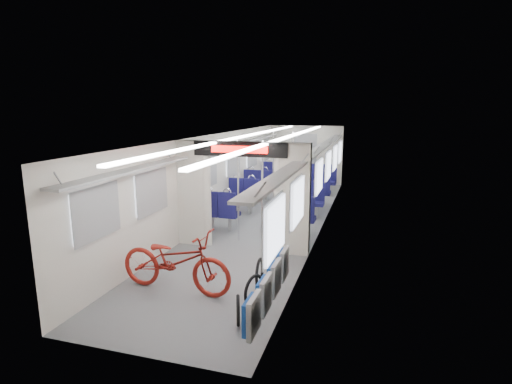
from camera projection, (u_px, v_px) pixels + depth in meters
carriage at (264, 168)px, 9.94m from camera, size 12.00×12.02×2.31m
bicycle at (175, 261)px, 6.51m from camera, size 2.03×0.81×1.05m
flip_bench at (270, 286)px, 5.47m from camera, size 0.12×2.07×0.48m
bike_hoop_a at (238, 312)px, 5.54m from camera, size 0.19×0.43×0.44m
bike_hoop_b at (254, 291)px, 6.09m from camera, size 0.20×0.49×0.50m
bike_hoop_c at (260, 274)px, 6.70m from camera, size 0.08×0.52×0.52m
seat_bay_near_left at (232, 201)px, 10.64m from camera, size 0.91×2.07×1.10m
seat_bay_near_right at (302, 205)px, 10.24m from camera, size 0.90×2.03×1.09m
seat_bay_far_left at (266, 179)px, 13.90m from camera, size 0.93×2.19×1.14m
seat_bay_far_right at (319, 182)px, 13.21m from camera, size 0.94×2.22×1.15m
stanchion_near_left at (238, 191)px, 8.91m from camera, size 0.04×0.04×2.30m
stanchion_near_right at (262, 194)px, 8.64m from camera, size 0.05×0.05×2.30m
stanchion_far_left at (273, 169)px, 12.26m from camera, size 0.04×0.04×2.30m
stanchion_far_right at (292, 172)px, 11.68m from camera, size 0.04×0.04×2.30m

